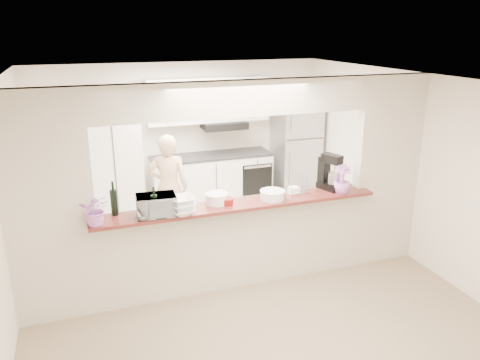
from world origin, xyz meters
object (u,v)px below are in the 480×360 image
refrigerator (296,153)px  person (169,188)px  stand_mixer (329,173)px  toaster_oven (156,205)px

refrigerator → person: 2.77m
refrigerator → stand_mixer: (-0.81, -2.59, 0.44)m
refrigerator → stand_mixer: bearing=-107.3°
toaster_oven → person: size_ratio=0.26×
toaster_oven → person: bearing=78.9°
stand_mixer → person: bearing=138.9°
refrigerator → toaster_oven: refrigerator is taller
toaster_oven → refrigerator: bearing=46.2°
toaster_oven → stand_mixer: size_ratio=0.93×
toaster_oven → stand_mixer: (2.22, 0.16, 0.09)m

